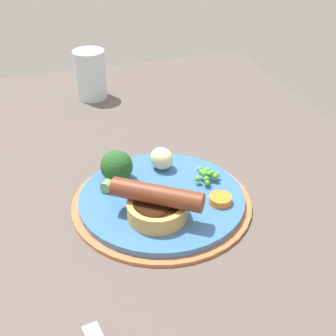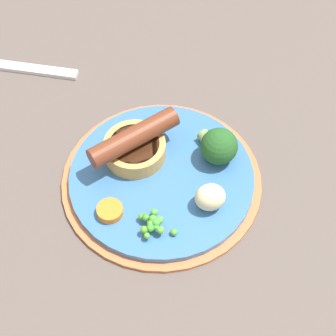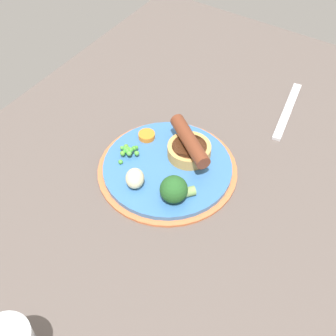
{
  "view_description": "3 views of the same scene",
  "coord_description": "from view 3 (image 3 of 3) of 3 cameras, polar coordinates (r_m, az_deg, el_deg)",
  "views": [
    {
      "loc": [
        -49.47,
        11.91,
        42.14
      ],
      "look_at": [
        2.06,
        -4.47,
        7.37
      ],
      "focal_mm": 50.0,
      "sensor_mm": 36.0,
      "label": 1
    },
    {
      "loc": [
        13.77,
        -39.26,
        60.71
      ],
      "look_at": [
        0.9,
        -3.07,
        6.59
      ],
      "focal_mm": 60.0,
      "sensor_mm": 36.0,
      "label": 2
    },
    {
      "loc": [
        46.75,
        27.39,
        64.29
      ],
      "look_at": [
        2.04,
        -1.48,
        6.39
      ],
      "focal_mm": 50.0,
      "sensor_mm": 36.0,
      "label": 3
    }
  ],
  "objects": [
    {
      "name": "carrot_slice_1",
      "position": [
        0.86,
        -2.61,
        3.97
      ],
      "size": [
        4.29,
        4.29,
        1.0
      ],
      "primitive_type": "cylinder",
      "rotation": [
        0.0,
        0.0,
        0.67
      ],
      "color": "orange",
      "rests_on": "dinner_plate"
    },
    {
      "name": "sausage_pudding",
      "position": [
        0.82,
        2.62,
        2.57
      ],
      "size": [
        8.95,
        11.08,
        4.81
      ],
      "rotation": [
        0.0,
        0.0,
        0.95
      ],
      "color": "tan",
      "rests_on": "dinner_plate"
    },
    {
      "name": "dining_table",
      "position": [
        0.83,
        1.62,
        -1.82
      ],
      "size": [
        110.0,
        80.0,
        3.0
      ],
      "primitive_type": "cube",
      "color": "#564C47",
      "rests_on": "ground"
    },
    {
      "name": "pea_pile",
      "position": [
        0.83,
        -4.86,
        2.11
      ],
      "size": [
        4.76,
        3.86,
        1.87
      ],
      "color": "green",
      "rests_on": "dinner_plate"
    },
    {
      "name": "dinner_plate",
      "position": [
        0.82,
        -0.17,
        -0.17
      ],
      "size": [
        24.66,
        24.66,
        1.4
      ],
      "color": "#CC6B3D",
      "rests_on": "dining_table"
    },
    {
      "name": "potato_chunk_0",
      "position": [
        0.78,
        -4.06,
        -1.27
      ],
      "size": [
        4.72,
        4.57,
        3.35
      ],
      "primitive_type": "ellipsoid",
      "rotation": [
        0.0,
        0.0,
        0.56
      ],
      "color": "beige",
      "rests_on": "dinner_plate"
    },
    {
      "name": "fork",
      "position": [
        0.97,
        14.36,
        6.79
      ],
      "size": [
        18.02,
        4.52,
        0.6
      ],
      "primitive_type": "cube",
      "rotation": [
        0.0,
        0.0,
        0.16
      ],
      "color": "silver",
      "rests_on": "dining_table"
    },
    {
      "name": "broccoli_floret_near",
      "position": [
        0.75,
        0.81,
        -2.64
      ],
      "size": [
        5.62,
        5.28,
        4.61
      ],
      "rotation": [
        0.0,
        0.0,
        5.58
      ],
      "color": "#235623",
      "rests_on": "dinner_plate"
    }
  ]
}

